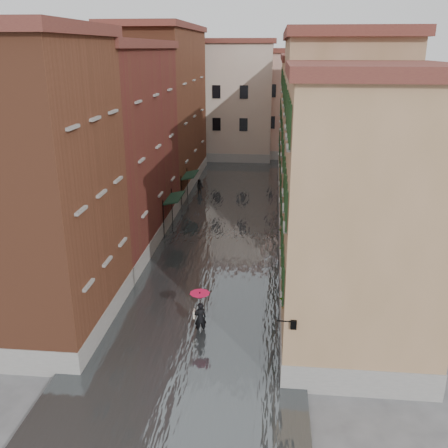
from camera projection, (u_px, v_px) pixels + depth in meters
The scene contains 16 objects.
ground at pixel (201, 310), 25.26m from camera, with size 120.00×120.00×0.00m, color #4E4E50.
floodwater at pixel (226, 223), 37.41m from camera, with size 10.00×60.00×0.20m, color #44494C.
building_left_near at pixel (34, 193), 21.87m from camera, with size 6.00×8.00×13.00m, color brown.
building_left_mid at pixel (112, 151), 32.27m from camera, with size 6.00×14.00×12.50m, color #571C1B.
building_left_far at pixel (162, 111), 46.09m from camera, with size 6.00×16.00×14.00m, color brown.
building_right_near at pixel (358, 220), 20.80m from camera, with size 6.00×8.00×11.50m, color #92704B.
building_right_mid at pixel (332, 151), 30.87m from camera, with size 6.00×14.00×13.00m, color tan.
building_right_far at pixel (314, 127), 45.19m from camera, with size 6.00×16.00×11.50m, color #92704B.
building_end_cream at pixel (221, 102), 59.01m from camera, with size 12.00×9.00×13.00m, color #BFAD97.
building_end_pink at pixel (297, 105), 60.20m from camera, with size 10.00×9.00×12.00m, color tan.
awning_near at pixel (174, 199), 35.17m from camera, with size 1.09×3.01×2.80m.
awning_far at pixel (190, 176), 41.49m from camera, with size 1.09×2.90×2.80m.
wall_lantern at pixel (293, 324), 18.22m from camera, with size 0.71×0.22×0.35m.
window_planters at pixel (285, 252), 23.34m from camera, with size 0.59×8.60×0.84m.
pedestrian_main at pixel (200, 309), 22.80m from camera, with size 0.92×0.92×2.06m.
pedestrian_far at pixel (200, 187), 44.84m from camera, with size 0.69×0.53×1.41m, color black.
Camera 1 is at (3.41, -22.12, 12.53)m, focal length 40.00 mm.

